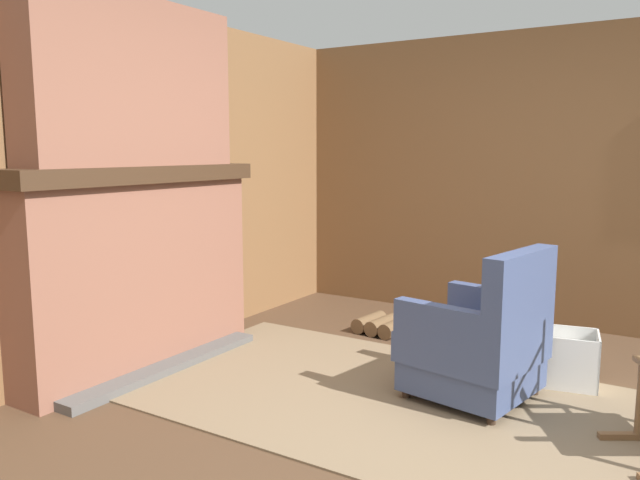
% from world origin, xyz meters
% --- Properties ---
extents(ground_plane, '(14.00, 14.00, 0.00)m').
position_xyz_m(ground_plane, '(0.00, 0.00, 0.00)').
color(ground_plane, '#4C3523').
extents(wood_panel_wall_left, '(0.06, 5.63, 2.47)m').
position_xyz_m(wood_panel_wall_left, '(-2.55, 0.00, 1.23)').
color(wood_panel_wall_left, brown).
rests_on(wood_panel_wall_left, ground).
extents(wood_panel_wall_back, '(5.63, 0.09, 2.47)m').
position_xyz_m(wood_panel_wall_back, '(0.03, 2.55, 1.25)').
color(wood_panel_wall_back, brown).
rests_on(wood_panel_wall_back, ground).
extents(fireplace_hearth, '(0.54, 1.91, 1.38)m').
position_xyz_m(fireplace_hearth, '(-2.34, 0.00, 0.68)').
color(fireplace_hearth, brown).
rests_on(fireplace_hearth, ground).
extents(chimney_breast, '(0.29, 1.59, 1.07)m').
position_xyz_m(chimney_breast, '(-2.35, 0.00, 1.91)').
color(chimney_breast, brown).
rests_on(chimney_breast, fireplace_hearth).
extents(area_rug, '(3.48, 1.84, 0.01)m').
position_xyz_m(area_rug, '(-0.53, 0.36, 0.01)').
color(area_rug, '#7A664C').
rests_on(area_rug, ground).
extents(armchair, '(0.80, 0.81, 0.93)m').
position_xyz_m(armchair, '(-0.19, 0.64, 0.34)').
color(armchair, '#3D4C75').
rests_on(armchair, ground).
extents(firewood_stack, '(0.42, 0.40, 0.13)m').
position_xyz_m(firewood_stack, '(-1.29, 1.59, 0.06)').
color(firewood_stack, brown).
rests_on(firewood_stack, ground).
extents(laundry_basket, '(0.48, 0.40, 0.34)m').
position_xyz_m(laundry_basket, '(0.18, 1.17, 0.17)').
color(laundry_basket, white).
rests_on(laundry_basket, ground).
extents(oil_lamp_vase, '(0.11, 0.11, 0.32)m').
position_xyz_m(oil_lamp_vase, '(-2.38, -0.54, 1.49)').
color(oil_lamp_vase, '#99B29E').
rests_on(oil_lamp_vase, fireplace_hearth).
extents(storage_case, '(0.14, 0.27, 0.15)m').
position_xyz_m(storage_case, '(-2.38, 0.60, 1.45)').
color(storage_case, gray).
rests_on(storage_case, fireplace_hearth).
extents(decorative_plate_on_mantel, '(0.07, 0.26, 0.25)m').
position_xyz_m(decorative_plate_on_mantel, '(-2.40, -0.09, 1.50)').
color(decorative_plate_on_mantel, red).
rests_on(decorative_plate_on_mantel, fireplace_hearth).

